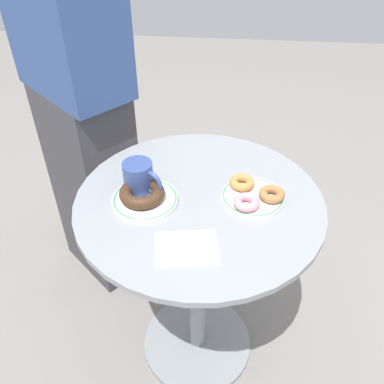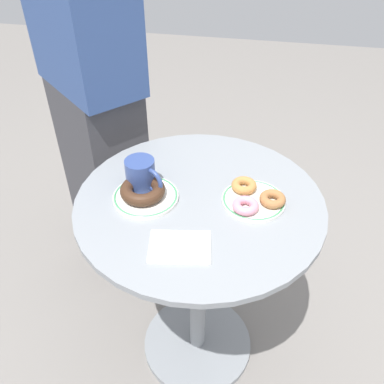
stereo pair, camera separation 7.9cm
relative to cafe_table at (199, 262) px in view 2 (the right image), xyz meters
name	(u,v)px [view 2 (the right image)]	position (x,y,z in m)	size (l,w,h in m)	color
ground_plane	(197,345)	(0.00, 0.00, -0.48)	(7.00, 7.00, 0.02)	gray
cafe_table	(199,262)	(0.00, 0.00, 0.00)	(0.68, 0.68, 0.73)	gray
plate_left	(146,196)	(-0.14, -0.02, 0.26)	(0.18, 0.18, 0.01)	white
plate_right	(254,200)	(0.14, 0.02, 0.26)	(0.17, 0.17, 0.01)	white
donut_chocolate	(143,190)	(-0.15, -0.03, 0.29)	(0.12, 0.12, 0.03)	#422819
donut_cinnamon	(273,199)	(0.19, 0.01, 0.28)	(0.07, 0.07, 0.02)	#A36B3D
donut_old_fashioned	(244,185)	(0.11, 0.05, 0.28)	(0.07, 0.07, 0.02)	#BC7F42
donut_pink_frosted	(245,206)	(0.13, -0.03, 0.28)	(0.07, 0.07, 0.02)	pink
paper_napkin	(180,247)	(-0.01, -0.19, 0.26)	(0.15, 0.11, 0.01)	white
coffee_mug	(142,175)	(-0.17, 0.01, 0.31)	(0.12, 0.09, 0.09)	#334784
person_figure	(94,98)	(-0.45, 0.39, 0.33)	(0.45, 0.43, 1.62)	#3D3D42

